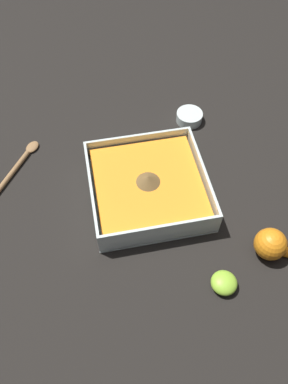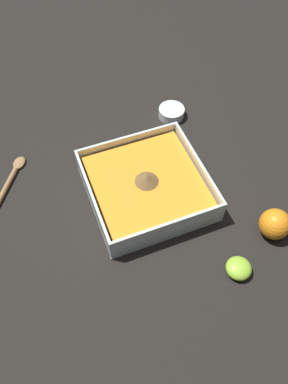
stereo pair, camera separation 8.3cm
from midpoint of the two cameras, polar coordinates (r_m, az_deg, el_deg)
ground_plane at (r=0.89m, az=2.38°, el=1.25°), size 4.00×4.00×0.00m
square_dish at (r=0.85m, az=3.42°, el=0.48°), size 0.26×0.26×0.07m
spice_bowl at (r=1.03m, az=9.27°, el=11.07°), size 0.07×0.07×0.03m
lemon_squeezer at (r=0.83m, az=22.84°, el=-7.93°), size 0.11×0.21×0.07m
lemon_half at (r=0.78m, az=15.20°, el=-13.47°), size 0.05×0.05×0.03m
wooden_spoon at (r=0.95m, az=-16.58°, el=3.39°), size 0.19×0.13×0.01m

